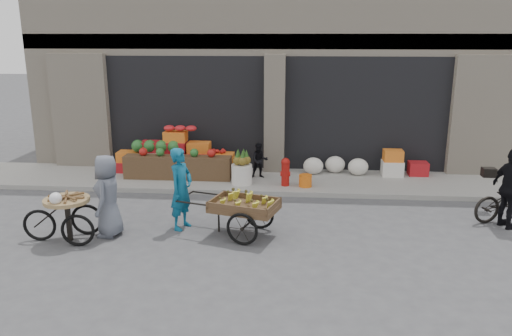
# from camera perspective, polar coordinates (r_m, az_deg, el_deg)

# --- Properties ---
(ground) EXTENTS (80.00, 80.00, 0.00)m
(ground) POSITION_cam_1_polar(r_m,az_deg,el_deg) (9.25, 0.55, -9.06)
(ground) COLOR #424244
(ground) RESTS_ON ground
(sidewalk) EXTENTS (18.00, 2.20, 0.12)m
(sidewalk) POSITION_cam_1_polar(r_m,az_deg,el_deg) (13.08, 1.88, -1.51)
(sidewalk) COLOR gray
(sidewalk) RESTS_ON ground
(building) EXTENTS (14.00, 6.45, 7.00)m
(building) POSITION_cam_1_polar(r_m,az_deg,el_deg) (16.48, 2.71, 13.57)
(building) COLOR beige
(building) RESTS_ON ground
(fruit_display) EXTENTS (3.10, 1.12, 1.24)m
(fruit_display) POSITION_cam_1_polar(r_m,az_deg,el_deg) (13.54, -8.59, 1.58)
(fruit_display) COLOR #A9171D
(fruit_display) RESTS_ON sidewalk
(pineapple_bin) EXTENTS (0.52, 0.52, 0.50)m
(pineapple_bin) POSITION_cam_1_polar(r_m,az_deg,el_deg) (12.57, -1.64, -0.72)
(pineapple_bin) COLOR silver
(pineapple_bin) RESTS_ON sidewalk
(fire_hydrant) EXTENTS (0.22, 0.22, 0.71)m
(fire_hydrant) POSITION_cam_1_polar(r_m,az_deg,el_deg) (12.42, 3.38, -0.30)
(fire_hydrant) COLOR #A5140F
(fire_hydrant) RESTS_ON sidewalk
(orange_bucket) EXTENTS (0.32, 0.32, 0.30)m
(orange_bucket) POSITION_cam_1_polar(r_m,az_deg,el_deg) (12.43, 5.66, -1.45)
(orange_bucket) COLOR orange
(orange_bucket) RESTS_ON sidewalk
(right_bay_goods) EXTENTS (3.35, 0.60, 0.70)m
(right_bay_goods) POSITION_cam_1_polar(r_m,az_deg,el_deg) (13.70, 13.02, 0.37)
(right_bay_goods) COLOR silver
(right_bay_goods) RESTS_ON sidewalk
(seated_person) EXTENTS (0.51, 0.43, 0.93)m
(seated_person) POSITION_cam_1_polar(r_m,az_deg,el_deg) (13.06, 0.39, 0.86)
(seated_person) COLOR black
(seated_person) RESTS_ON sidewalk
(banana_cart) EXTENTS (2.26, 1.40, 0.89)m
(banana_cart) POSITION_cam_1_polar(r_m,az_deg,el_deg) (9.57, -1.60, -4.10)
(banana_cart) COLOR brown
(banana_cart) RESTS_ON ground
(vendor_woman) EXTENTS (0.58, 0.70, 1.65)m
(vendor_woman) POSITION_cam_1_polar(r_m,az_deg,el_deg) (9.98, -8.55, -2.36)
(vendor_woman) COLOR #0F5578
(vendor_woman) RESTS_ON ground
(tricycle_cart) EXTENTS (1.45, 0.93, 0.95)m
(tricycle_cart) POSITION_cam_1_polar(r_m,az_deg,el_deg) (9.99, -20.76, -4.74)
(tricycle_cart) COLOR #9E7F51
(tricycle_cart) RESTS_ON ground
(vendor_grey) EXTENTS (0.52, 0.79, 1.60)m
(vendor_grey) POSITION_cam_1_polar(r_m,az_deg,el_deg) (9.94, -16.56, -3.06)
(vendor_grey) COLOR slate
(vendor_grey) RESTS_ON ground
(bicycle) EXTENTS (1.82, 1.12, 0.90)m
(bicycle) POSITION_cam_1_polar(r_m,az_deg,el_deg) (11.64, 27.11, -3.29)
(bicycle) COLOR black
(bicycle) RESTS_ON ground
(cyclist) EXTENTS (0.69, 1.04, 1.64)m
(cyclist) POSITION_cam_1_polar(r_m,az_deg,el_deg) (11.11, 27.14, -2.11)
(cyclist) COLOR black
(cyclist) RESTS_ON ground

